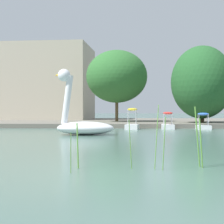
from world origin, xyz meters
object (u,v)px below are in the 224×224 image
Objects in this scene: tree_willow_near_path at (202,82)px; tree_broadleaf_left at (117,77)px; swan_boat at (82,122)px; pedal_boat_blue at (203,124)px; pedal_boat_yellow at (132,124)px; pedal_boat_red at (168,124)px.

tree_willow_near_path is 0.97× the size of tree_broadleaf_left.
swan_boat is 2.02× the size of pedal_boat_blue.
swan_boat is at bearing -113.29° from pedal_boat_yellow.
pedal_boat_yellow is 1.03× the size of pedal_boat_blue.
pedal_boat_blue is (5.39, 0.14, -0.07)m from pedal_boat_yellow.
tree_broadleaf_left is at bearing 99.02° from pedal_boat_yellow.
swan_boat is 7.72m from pedal_boat_yellow.
pedal_boat_yellow is 0.29× the size of tree_willow_near_path.
tree_willow_near_path reaches higher than pedal_boat_yellow.
tree_willow_near_path is at bearing 38.82° from pedal_boat_yellow.
swan_boat is 2.13× the size of pedal_boat_red.
pedal_boat_blue is at bearing 1.44° from pedal_boat_yellow.
pedal_boat_blue is (2.67, -0.14, -0.02)m from pedal_boat_red.
tree_broadleaf_left reaches higher than pedal_boat_blue.
tree_broadleaf_left reaches higher than pedal_boat_yellow.
pedal_boat_red is (5.78, 7.36, -0.38)m from swan_boat.
pedal_boat_yellow is at bearing 66.71° from swan_boat.
swan_boat is 16.12m from tree_broadleaf_left.
pedal_boat_red is 0.27× the size of tree_willow_near_path.
swan_boat is at bearing -127.53° from tree_willow_near_path.
tree_broadleaf_left is at bearing 129.02° from pedal_boat_blue.
tree_broadleaf_left is (1.71, 15.53, 4.00)m from swan_boat.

